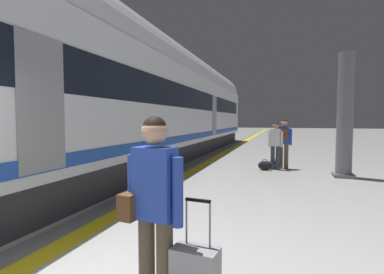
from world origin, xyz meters
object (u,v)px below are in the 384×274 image
(duffel_bag_mid, at_px, (265,165))
(passenger_near, at_px, (284,139))
(passenger_mid, at_px, (275,142))
(traveller_foreground, at_px, (153,202))
(platform_pillar, at_px, (345,118))
(duffel_bag_near, at_px, (273,165))
(high_speed_train, at_px, (127,94))

(duffel_bag_mid, bearing_deg, passenger_near, 38.43)
(passenger_mid, height_order, duffel_bag_mid, passenger_mid)
(traveller_foreground, relative_size, platform_pillar, 0.47)
(traveller_foreground, height_order, duffel_bag_near, traveller_foreground)
(high_speed_train, relative_size, passenger_near, 19.53)
(traveller_foreground, relative_size, duffel_bag_near, 3.88)
(platform_pillar, bearing_deg, passenger_near, 148.83)
(traveller_foreground, bearing_deg, platform_pillar, 69.25)
(duffel_bag_near, relative_size, duffel_bag_mid, 1.00)
(passenger_near, height_order, duffel_bag_mid, passenger_near)
(high_speed_train, relative_size, traveller_foreground, 19.40)
(high_speed_train, bearing_deg, traveller_foreground, -58.90)
(duffel_bag_near, distance_m, platform_pillar, 2.67)
(traveller_foreground, height_order, duffel_bag_mid, traveller_foreground)
(high_speed_train, distance_m, duffel_bag_near, 5.42)
(high_speed_train, distance_m, duffel_bag_mid, 5.11)
(high_speed_train, height_order, duffel_bag_mid, high_speed_train)
(traveller_foreground, relative_size, passenger_mid, 1.07)
(duffel_bag_mid, height_order, platform_pillar, platform_pillar)
(traveller_foreground, bearing_deg, duffel_bag_mid, 86.51)
(traveller_foreground, xyz_separation_m, platform_pillar, (2.73, 7.22, 0.74))
(duffel_bag_mid, bearing_deg, duffel_bag_near, 46.24)
(passenger_mid, xyz_separation_m, duffel_bag_mid, (-0.32, -0.21, -0.78))
(traveller_foreground, distance_m, duffel_bag_mid, 7.82)
(high_speed_train, relative_size, duffel_bag_mid, 75.20)
(passenger_near, bearing_deg, traveller_foreground, -97.34)
(duffel_bag_near, height_order, duffel_bag_mid, same)
(platform_pillar, bearing_deg, high_speed_train, -172.54)
(passenger_near, xyz_separation_m, passenger_mid, (-0.27, -0.26, -0.08))
(passenger_mid, xyz_separation_m, platform_pillar, (1.94, -0.75, 0.80))
(platform_pillar, bearing_deg, duffel_bag_mid, 166.41)
(duffel_bag_near, relative_size, platform_pillar, 0.12)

